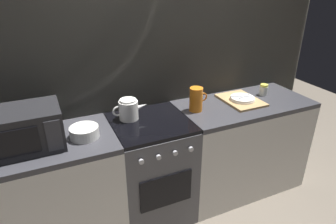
{
  "coord_description": "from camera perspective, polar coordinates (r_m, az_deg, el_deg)",
  "views": [
    {
      "loc": [
        -0.72,
        -1.91,
        1.94
      ],
      "look_at": [
        0.15,
        0.0,
        0.95
      ],
      "focal_mm": 31.61,
      "sensor_mm": 36.0,
      "label": 1
    }
  ],
  "objects": [
    {
      "name": "counter_right",
      "position": [
        2.92,
        13.61,
        -6.31
      ],
      "size": [
        1.2,
        0.6,
        0.9
      ],
      "color": "silver",
      "rests_on": "ground_plane"
    },
    {
      "name": "microwave",
      "position": [
        2.11,
        -25.95,
        -2.96
      ],
      "size": [
        0.46,
        0.35,
        0.27
      ],
      "color": "black",
      "rests_on": "counter_left"
    },
    {
      "name": "counter_left",
      "position": [
        2.43,
        -24.07,
        -15.18
      ],
      "size": [
        1.2,
        0.6,
        0.9
      ],
      "color": "silver",
      "rests_on": "ground_plane"
    },
    {
      "name": "mixing_bowl",
      "position": [
        2.14,
        -15.83,
        -3.76
      ],
      "size": [
        0.2,
        0.2,
        0.08
      ],
      "primitive_type": "cylinder",
      "color": "silver",
      "rests_on": "counter_left"
    },
    {
      "name": "stove_unit",
      "position": [
        2.53,
        -3.17,
        -10.93
      ],
      "size": [
        0.6,
        0.63,
        0.9
      ],
      "color": "#4C4C51",
      "rests_on": "ground_plane"
    },
    {
      "name": "kettle",
      "position": [
        2.31,
        -7.59,
        0.5
      ],
      "size": [
        0.28,
        0.15,
        0.17
      ],
      "color": "white",
      "rests_on": "stove_unit"
    },
    {
      "name": "back_wall",
      "position": [
        2.46,
        -6.38,
        7.58
      ],
      "size": [
        3.6,
        0.05,
        2.4
      ],
      "color": "#B2AD9E",
      "rests_on": "ground_plane"
    },
    {
      "name": "dish_pile",
      "position": [
        2.72,
        13.96,
        2.35
      ],
      "size": [
        0.3,
        0.4,
        0.06
      ],
      "color": "tan",
      "rests_on": "counter_right"
    },
    {
      "name": "pitcher",
      "position": [
        2.44,
        5.46,
        2.46
      ],
      "size": [
        0.16,
        0.11,
        0.2
      ],
      "color": "orange",
      "rests_on": "counter_right"
    },
    {
      "name": "ground_plane",
      "position": [
        2.82,
        -2.96,
        -18.31
      ],
      "size": [
        8.0,
        8.0,
        0.0
      ],
      "primitive_type": "plane",
      "color": "#6B6054"
    },
    {
      "name": "spice_jar",
      "position": [
        2.91,
        17.96,
        4.1
      ],
      "size": [
        0.08,
        0.08,
        0.1
      ],
      "color": "silver",
      "rests_on": "counter_right"
    }
  ]
}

